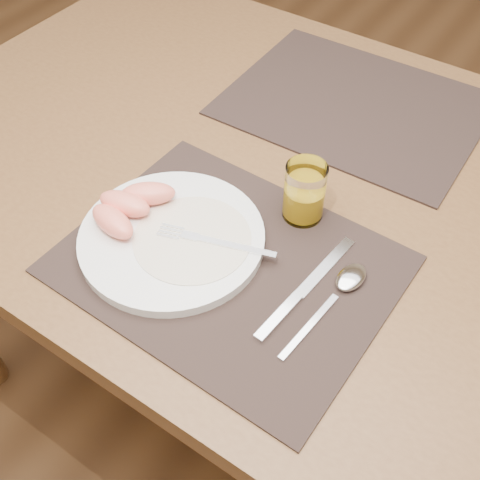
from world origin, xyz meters
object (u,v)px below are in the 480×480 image
table (288,208)px  placemat_near (228,264)px  placemat_far (354,105)px  plate (172,238)px  knife (299,295)px  spoon (345,284)px  juice_glass (304,194)px  fork (206,240)px

table → placemat_near: (0.03, -0.22, 0.09)m
placemat_far → plate: 0.46m
placemat_far → knife: (0.14, -0.43, 0.00)m
spoon → juice_glass: juice_glass is taller
table → placemat_far: placemat_far is taller
knife → plate: bearing=-174.7°
fork → plate: bearing=-159.5°
spoon → placemat_near: bearing=-160.4°
placemat_far → placemat_near: bearing=-86.8°
table → fork: (-0.01, -0.21, 0.11)m
fork → table: bearing=86.1°
knife → spoon: size_ratio=1.15×
placemat_far → juice_glass: juice_glass is taller
plate → spoon: (0.25, 0.07, -0.00)m
table → placemat_far: (0.00, 0.22, 0.09)m
plate → fork: fork is taller
placemat_far → fork: size_ratio=2.62×
table → spoon: bearing=-41.9°
placemat_near → placemat_far: (-0.02, 0.44, 0.00)m
placemat_near → knife: (0.11, 0.01, 0.00)m
fork → spoon: fork is taller
knife → placemat_far: bearing=107.5°
table → knife: size_ratio=6.35×
knife → placemat_near: bearing=-176.8°
placemat_near → placemat_far: size_ratio=1.00×
fork → juice_glass: size_ratio=1.85×
placemat_near → plate: 0.09m
fork → spoon: bearing=14.1°
table → plate: (-0.06, -0.23, 0.10)m
placemat_near → fork: (-0.04, 0.01, 0.02)m
placemat_near → placemat_far: bearing=93.2°
table → juice_glass: (0.07, -0.08, 0.13)m
fork → juice_glass: (0.08, 0.14, 0.02)m
fork → placemat_near: bearing=-7.8°
knife → spoon: (0.04, 0.05, 0.00)m
table → juice_glass: bearing=-49.8°
plate → spoon: 0.26m
table → placemat_far: bearing=89.3°
knife → fork: bearing=-179.8°
fork → juice_glass: 0.16m
fork → juice_glass: bearing=59.8°
juice_glass → placemat_far: bearing=101.8°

